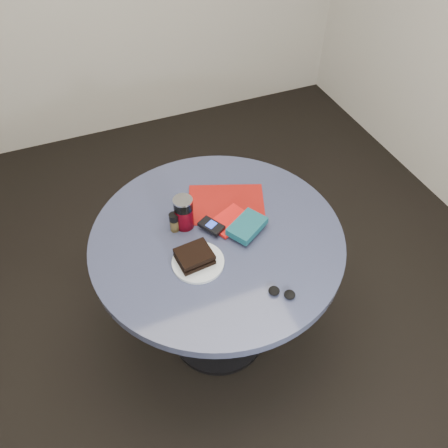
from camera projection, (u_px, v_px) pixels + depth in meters
name	position (u px, v px, depth m)	size (l,w,h in m)	color
ground	(219.00, 331.00, 2.26)	(4.00, 4.00, 0.00)	black
table	(217.00, 261.00, 1.83)	(1.00, 1.00, 0.75)	black
plate	(198.00, 262.00, 1.61)	(0.19, 0.19, 0.01)	silver
sandwich	(194.00, 256.00, 1.59)	(0.13, 0.12, 0.04)	black
soda_can	(184.00, 213.00, 1.69)	(0.08, 0.08, 0.14)	#5B0410
pepper_grinder	(174.00, 222.00, 1.70)	(0.05, 0.05, 0.09)	#4B3F20
magazine	(226.00, 204.00, 1.83)	(0.32, 0.24, 0.01)	maroon
red_book	(230.00, 221.00, 1.75)	(0.16, 0.11, 0.01)	red
novel	(247.00, 226.00, 1.70)	(0.15, 0.10, 0.03)	#114954
mp3_player	(211.00, 226.00, 1.71)	(0.10, 0.11, 0.02)	black
headphones	(282.00, 293.00, 1.51)	(0.10, 0.09, 0.02)	black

